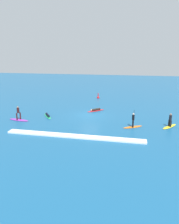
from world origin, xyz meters
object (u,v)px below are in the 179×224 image
at_px(marker_buoy, 98,97).
at_px(surfer_on_purple_board, 19,117).
at_px(surfer_on_green_board, 48,115).
at_px(surfer_on_red_board, 96,110).
at_px(surfer_on_yellow_board, 170,123).
at_px(surfer_on_orange_board, 133,123).

bearing_deg(marker_buoy, surfer_on_purple_board, -116.34).
height_order(surfer_on_purple_board, surfer_on_green_board, surfer_on_purple_board).
relative_size(surfer_on_red_board, surfer_on_green_board, 0.95).
relative_size(surfer_on_purple_board, surfer_on_red_board, 1.13).
xyz_separation_m(surfer_on_green_board, surfer_on_yellow_board, (16.12, -1.16, 0.31)).
bearing_deg(surfer_on_yellow_board, surfer_on_green_board, 123.86).
xyz_separation_m(surfer_on_purple_board, marker_buoy, (8.00, 16.15, -0.25)).
distance_m(surfer_on_purple_board, surfer_on_yellow_board, 19.20).
relative_size(surfer_on_green_board, marker_buoy, 2.46).
relative_size(surfer_on_green_board, surfer_on_orange_board, 1.13).
distance_m(surfer_on_orange_board, marker_buoy, 17.29).
bearing_deg(marker_buoy, surfer_on_orange_board, -66.77).
relative_size(surfer_on_purple_board, surfer_on_orange_board, 1.20).
bearing_deg(surfer_on_green_board, surfer_on_orange_board, -135.58).
distance_m(surfer_on_purple_board, surfer_on_green_board, 3.89).
height_order(surfer_on_red_board, surfer_on_yellow_board, surfer_on_yellow_board).
xyz_separation_m(surfer_on_yellow_board, marker_buoy, (-11.16, 14.89, -0.26)).
height_order(surfer_on_yellow_board, surfer_on_orange_board, surfer_on_orange_board).
bearing_deg(surfer_on_orange_board, surfer_on_green_board, 138.21).
bearing_deg(surfer_on_orange_board, surfer_on_purple_board, 149.61).
distance_m(surfer_on_purple_board, surfer_on_orange_board, 14.82).
distance_m(surfer_on_yellow_board, marker_buoy, 18.61).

